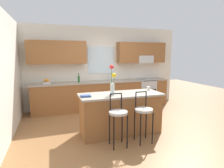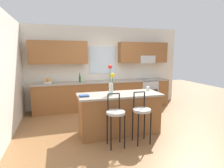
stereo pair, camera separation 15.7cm
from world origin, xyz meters
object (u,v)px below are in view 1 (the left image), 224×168
Objects in this scene: bar_stool_middle at (144,112)px; fruit_bowl_oranges at (46,82)px; mug_ceramic at (148,88)px; bottle_olive_oil at (79,79)px; kitchen_island at (121,113)px; cookbook at (86,96)px; oven_range at (145,92)px; flower_vase at (113,81)px; bar_stool_near at (118,115)px.

bar_stool_middle is 4.34× the size of fruit_bowl_oranges.
bottle_olive_oil is (-1.43, 1.86, 0.07)m from mug_ceramic.
cookbook reaches higher than kitchen_island.
kitchen_island is 7.75× the size of fruit_bowl_oranges.
oven_range is at bearing -0.48° from fruit_bowl_oranges.
mug_ceramic is (0.80, 0.17, 0.50)m from kitchen_island.
bar_stool_middle is 1.59× the size of flower_vase.
kitchen_island is 0.93m from cookbook.
flower_vase reaches higher than bar_stool_near.
cookbook is at bearing -69.16° from fruit_bowl_oranges.
bottle_olive_oil is at bearing 109.06° from bar_stool_middle.
oven_range is at bearing 63.40° from mug_ceramic.
flower_vase is 2.74× the size of fruit_bowl_oranges.
flower_vase is at bearing 134.63° from bar_stool_middle.
bar_stool_near is 0.80m from cookbook.
bar_stool_middle reaches higher than oven_range.
mug_ceramic is 0.38× the size of fruit_bowl_oranges.
bar_stool_near reaches higher than oven_range.
cookbook is (-1.60, -0.23, -0.03)m from mug_ceramic.
bottle_olive_oil is (-0.63, 2.04, 0.57)m from kitchen_island.
bar_stool_middle is at bearing -124.94° from mug_ceramic.
mug_ceramic is 0.45× the size of cookbook.
flower_vase is at bearing -56.92° from fruit_bowl_oranges.
flower_vase reaches higher than kitchen_island.
bottle_olive_oil is at bearing 127.42° from mug_ceramic.
bar_stool_middle is (0.27, -0.58, 0.17)m from kitchen_island.
fruit_bowl_oranges reaches higher than mug_ceramic.
bar_stool_near is at bearing -82.30° from bottle_olive_oil.
bottle_olive_oil is (-0.41, 2.12, -0.19)m from flower_vase.
cookbook is (-1.07, 0.52, 0.30)m from bar_stool_middle.
bottle_olive_oil is at bearing 97.70° from bar_stool_near.
oven_range is 2.65m from kitchen_island.
kitchen_island is 6.56× the size of bottle_olive_oil.
flower_vase reaches higher than fruit_bowl_oranges.
flower_vase reaches higher than mug_ceramic.
bottle_olive_oil reaches higher than bar_stool_near.
mug_ceramic is 3.04m from fruit_bowl_oranges.
kitchen_island is 2.83× the size of flower_vase.
kitchen_island is at bearing -72.87° from bottle_olive_oil.
flower_vase is 2.32× the size of bottle_olive_oil.
mug_ceramic is at bearing -116.60° from oven_range.
mug_ceramic is (1.07, 0.75, 0.33)m from bar_stool_near.
cookbook is (-0.80, -0.06, 0.47)m from kitchen_island.
mug_ceramic is at bearing 8.14° from cookbook.
mug_ceramic reaches higher than cookbook.
bar_stool_middle is 3.68× the size of bottle_olive_oil.
fruit_bowl_oranges is at bearing 179.80° from bottle_olive_oil.
bar_stool_near is at bearing -127.61° from oven_range.
bar_stool_near reaches higher than kitchen_island.
fruit_bowl_oranges is (-0.80, 2.10, 0.03)m from cookbook.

